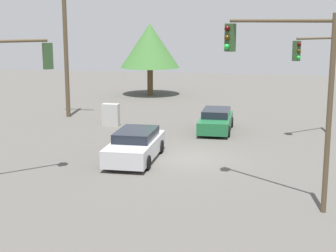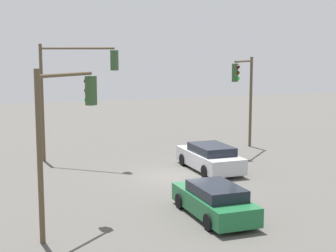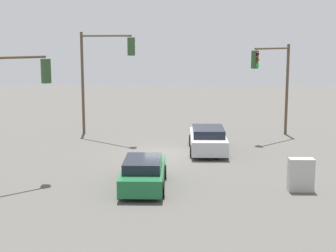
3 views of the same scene
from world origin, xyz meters
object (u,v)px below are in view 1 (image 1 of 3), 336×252
object	(u,v)px
sedan_silver	(135,146)
electrical_cabinet	(111,115)
sedan_green	(216,121)
traffic_signal_cross	(286,73)
traffic_signal_aux	(317,67)

from	to	relation	value
sedan_silver	electrical_cabinet	distance (m)	8.09
sedan_green	electrical_cabinet	xyz separation A→B (m)	(6.46, -0.35, 0.06)
traffic_signal_cross	traffic_signal_aux	distance (m)	11.06
sedan_silver	traffic_signal_aux	xyz separation A→B (m)	(-8.55, -6.65, 3.16)
sedan_silver	traffic_signal_aux	bearing A→B (deg)	-142.12
sedan_silver	traffic_signal_cross	size ratio (longest dim) A/B	0.72
sedan_green	traffic_signal_aux	world-z (taller)	traffic_signal_aux
sedan_green	traffic_signal_cross	size ratio (longest dim) A/B	0.67
sedan_silver	traffic_signal_cross	world-z (taller)	traffic_signal_cross
sedan_green	traffic_signal_aux	bearing A→B (deg)	176.46
traffic_signal_aux	electrical_cabinet	world-z (taller)	traffic_signal_aux
traffic_signal_cross	traffic_signal_aux	world-z (taller)	traffic_signal_cross
traffic_signal_aux	electrical_cabinet	distance (m)	12.38
traffic_signal_cross	electrical_cabinet	distance (m)	15.65
sedan_silver	traffic_signal_cross	xyz separation A→B (m)	(-6.45, 4.18, 3.86)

